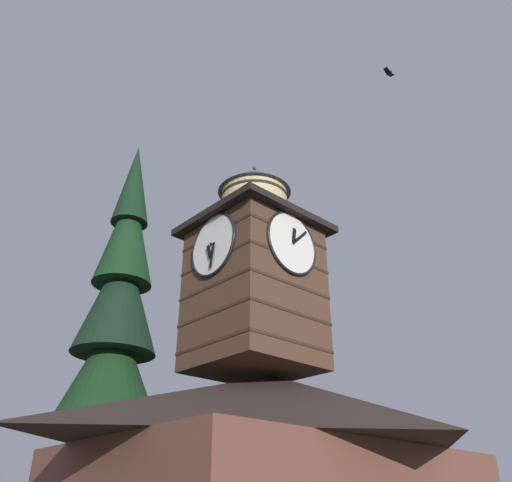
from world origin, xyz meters
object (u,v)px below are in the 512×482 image
Objects in this scene: flying_bird_high at (389,73)px; moon at (134,421)px; clock_tower at (254,273)px; pine_tree_behind at (112,361)px; building_main at (275,480)px.

moon is at bearing -107.25° from flying_bird_high.
flying_bird_high reaches higher than moon.
pine_tree_behind reaches higher than clock_tower.
clock_tower is at bearing 105.39° from pine_tree_behind.
building_main is 6.68m from clock_tower.
flying_bird_high reaches higher than clock_tower.
clock_tower is at bearing -41.89° from flying_bird_high.
moon is 42.77m from flying_bird_high.
flying_bird_high is at bearing 132.43° from building_main.
moon reaches higher than building_main.
building_main is at bearing 111.90° from pine_tree_behind.
moon is 2.16× the size of flying_bird_high.
building_main is at bearing 66.16° from moon.
flying_bird_high is (-6.11, 10.27, 11.79)m from pine_tree_behind.
pine_tree_behind is (1.75, -6.36, -2.21)m from clock_tower.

